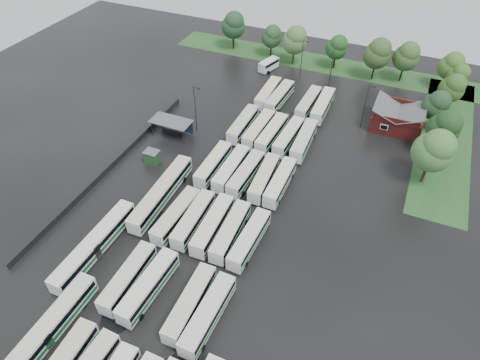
% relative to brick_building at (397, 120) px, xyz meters
% --- Properties ---
extents(ground, '(160.00, 160.00, 0.00)m').
position_rel_brick_building_xyz_m(ground, '(-24.00, -42.77, -1.87)').
color(ground, black).
rests_on(ground, ground).
extents(brick_building, '(10.07, 8.60, 5.39)m').
position_rel_brick_building_xyz_m(brick_building, '(0.00, 0.00, 0.00)').
color(brick_building, maroon).
rests_on(brick_building, ground).
extents(wash_shed, '(8.20, 4.20, 3.58)m').
position_rel_brick_building_xyz_m(wash_shed, '(-41.20, -20.74, 1.12)').
color(wash_shed, '#2D2D30').
rests_on(wash_shed, ground).
extents(utility_hut, '(2.70, 2.20, 2.62)m').
position_rel_brick_building_xyz_m(utility_hut, '(-40.20, -30.17, -0.55)').
color(utility_hut, '#1E4322').
rests_on(utility_hut, ground).
extents(grass_strip_north, '(80.00, 10.00, 0.01)m').
position_rel_brick_building_xyz_m(grass_strip_north, '(-22.00, 22.03, -1.86)').
color(grass_strip_north, '#224F20').
rests_on(grass_strip_north, ground).
extents(grass_strip_east, '(10.00, 50.00, 0.01)m').
position_rel_brick_building_xyz_m(grass_strip_east, '(10.00, 0.03, -1.86)').
color(grass_strip_east, '#224F20').
rests_on(grass_strip_east, ground).
extents(west_fence, '(0.10, 50.00, 1.20)m').
position_rel_brick_building_xyz_m(west_fence, '(-46.20, -34.77, -1.27)').
color(west_fence, '#2D2D30').
rests_on(west_fence, ground).
extents(bus_r1c0, '(2.59, 11.30, 3.13)m').
position_rel_brick_building_xyz_m(bus_r1c0, '(-28.49, -54.84, -0.14)').
color(bus_r1c0, white).
rests_on(bus_r1c0, ground).
extents(bus_r1c1, '(2.94, 11.78, 3.26)m').
position_rel_brick_building_xyz_m(bus_r1c1, '(-25.10, -54.93, -0.08)').
color(bus_r1c1, white).
rests_on(bus_r1c1, ground).
extents(bus_r1c3, '(2.70, 11.48, 3.18)m').
position_rel_brick_building_xyz_m(bus_r1c3, '(-18.65, -54.98, -0.12)').
color(bus_r1c3, white).
rests_on(bus_r1c3, ground).
extents(bus_r1c4, '(2.74, 11.72, 3.25)m').
position_rel_brick_building_xyz_m(bus_r1c4, '(-15.72, -55.50, -0.08)').
color(bus_r1c4, white).
rests_on(bus_r1c4, ground).
extents(bus_r2c0, '(2.86, 11.58, 3.20)m').
position_rel_brick_building_xyz_m(bus_r2c0, '(-28.28, -41.86, -0.11)').
color(bus_r2c0, white).
rests_on(bus_r2c0, ground).
extents(bus_r2c1, '(2.74, 11.44, 3.17)m').
position_rel_brick_building_xyz_m(bus_r2c1, '(-25.38, -41.45, -0.12)').
color(bus_r2c1, white).
rests_on(bus_r2c1, ground).
extents(bus_r2c2, '(2.90, 11.83, 3.27)m').
position_rel_brick_building_xyz_m(bus_r2c2, '(-22.05, -41.37, -0.07)').
color(bus_r2c2, white).
rests_on(bus_r2c2, ground).
extents(bus_r2c3, '(2.88, 11.54, 3.19)m').
position_rel_brick_building_xyz_m(bus_r2c3, '(-18.95, -41.43, -0.11)').
color(bus_r2c3, white).
rests_on(bus_r2c3, ground).
extents(bus_r2c4, '(2.76, 11.33, 3.13)m').
position_rel_brick_building_xyz_m(bus_r2c4, '(-15.71, -41.71, -0.14)').
color(bus_r2c4, white).
rests_on(bus_r2c4, ground).
extents(bus_r3c0, '(2.45, 11.27, 3.14)m').
position_rel_brick_building_xyz_m(bus_r3c0, '(-28.54, -27.92, -0.14)').
color(bus_r3c0, white).
rests_on(bus_r3c0, ground).
extents(bus_r3c1, '(2.52, 11.46, 3.19)m').
position_rel_brick_building_xyz_m(bus_r3c1, '(-25.02, -27.82, -0.11)').
color(bus_r3c1, white).
rests_on(bus_r3c1, ground).
extents(bus_r3c2, '(2.90, 11.41, 3.15)m').
position_rel_brick_building_xyz_m(bus_r3c2, '(-22.10, -28.02, -0.13)').
color(bus_r3c2, white).
rests_on(bus_r3c2, ground).
extents(bus_r3c3, '(2.94, 11.34, 3.13)m').
position_rel_brick_building_xyz_m(bus_r3c3, '(-18.69, -27.78, -0.15)').
color(bus_r3c3, white).
rests_on(bus_r3c3, ground).
extents(bus_r3c4, '(2.47, 11.32, 3.15)m').
position_rel_brick_building_xyz_m(bus_r3c4, '(-15.75, -27.70, -0.14)').
color(bus_r3c4, white).
rests_on(bus_r3c4, ground).
extents(bus_r4c0, '(2.52, 11.53, 3.20)m').
position_rel_brick_building_xyz_m(bus_r4c0, '(-28.60, -14.04, -0.10)').
color(bus_r4c0, white).
rests_on(bus_r4c0, ground).
extents(bus_r4c1, '(2.81, 11.59, 3.21)m').
position_rel_brick_building_xyz_m(bus_r4c1, '(-25.04, -14.33, -0.10)').
color(bus_r4c1, white).
rests_on(bus_r4c1, ground).
extents(bus_r4c2, '(2.95, 11.70, 3.23)m').
position_rel_brick_building_xyz_m(bus_r4c2, '(-22.11, -14.70, -0.09)').
color(bus_r4c2, white).
rests_on(bus_r4c2, ground).
extents(bus_r4c3, '(2.97, 11.51, 3.18)m').
position_rel_brick_building_xyz_m(bus_r4c3, '(-18.72, -14.40, -0.12)').
color(bus_r4c3, white).
rests_on(bus_r4c3, ground).
extents(bus_r4c4, '(2.79, 11.78, 3.26)m').
position_rel_brick_building_xyz_m(bus_r4c4, '(-15.55, -14.40, -0.07)').
color(bus_r4c4, white).
rests_on(bus_r4c4, ground).
extents(bus_r5c0, '(2.64, 11.60, 3.22)m').
position_rel_brick_building_xyz_m(bus_r5c0, '(-28.27, -0.52, -0.10)').
color(bus_r5c0, white).
rests_on(bus_r5c0, ground).
extents(bus_r5c1, '(3.05, 11.71, 3.23)m').
position_rel_brick_building_xyz_m(bus_r5c1, '(-25.36, -0.91, -0.09)').
color(bus_r5c1, white).
rests_on(bus_r5c1, ground).
extents(bus_r5c3, '(2.82, 11.48, 3.17)m').
position_rel_brick_building_xyz_m(bus_r5c3, '(-18.76, -0.80, -0.12)').
color(bus_r5c3, white).
rests_on(bus_r5c3, ground).
extents(bus_r5c4, '(2.64, 11.88, 3.30)m').
position_rel_brick_building_xyz_m(bus_r5c4, '(-15.57, -0.71, -0.05)').
color(bus_r5c4, white).
rests_on(bus_r5c4, ground).
extents(artic_bus_west_a, '(2.48, 16.87, 3.13)m').
position_rel_brick_building_xyz_m(artic_bus_west_a, '(-33.11, -65.75, -0.13)').
color(artic_bus_west_a, white).
rests_on(artic_bus_west_a, ground).
extents(artic_bus_west_b, '(2.97, 17.72, 3.28)m').
position_rel_brick_building_xyz_m(artic_bus_west_b, '(-33.17, -38.30, -0.05)').
color(artic_bus_west_b, white).
rests_on(artic_bus_west_b, ground).
extents(artic_bus_west_c, '(2.64, 17.32, 3.21)m').
position_rel_brick_building_xyz_m(artic_bus_west_c, '(-36.38, -51.96, -0.09)').
color(artic_bus_west_c, white).
rests_on(artic_bus_west_c, ground).
extents(minibus, '(3.80, 6.28, 2.58)m').
position_rel_brick_building_xyz_m(minibus, '(-33.28, 13.24, -0.44)').
color(minibus, white).
rests_on(minibus, ground).
extents(tree_north_0, '(6.30, 6.30, 10.43)m').
position_rel_brick_building_xyz_m(tree_north_0, '(-46.32, 20.86, 4.84)').
color(tree_north_0, black).
rests_on(tree_north_0, ground).
extents(tree_north_1, '(5.22, 5.22, 8.64)m').
position_rel_brick_building_xyz_m(tree_north_1, '(-35.37, 20.69, 3.69)').
color(tree_north_1, black).
rests_on(tree_north_1, ground).
extents(tree_north_2, '(6.25, 6.25, 10.35)m').
position_rel_brick_building_xyz_m(tree_north_2, '(-28.47, 18.54, 4.79)').
color(tree_north_2, '#392B19').
rests_on(tree_north_2, ground).
extents(tree_north_3, '(5.34, 5.34, 8.85)m').
position_rel_brick_building_xyz_m(tree_north_3, '(-18.25, 20.71, 3.82)').
color(tree_north_3, black).
rests_on(tree_north_3, ground).
extents(tree_north_4, '(6.42, 6.42, 10.63)m').
position_rel_brick_building_xyz_m(tree_north_4, '(-8.21, 18.70, 4.97)').
color(tree_north_4, black).
rests_on(tree_north_4, ground).
extents(tree_north_5, '(6.06, 6.06, 10.03)m').
position_rel_brick_building_xyz_m(tree_north_5, '(-1.80, 20.69, 4.59)').
color(tree_north_5, black).
rests_on(tree_north_5, ground).
extents(tree_north_6, '(5.61, 5.61, 9.29)m').
position_rel_brick_building_xyz_m(tree_north_6, '(8.15, 20.90, 4.11)').
color(tree_north_6, black).
rests_on(tree_north_6, ground).
extents(tree_east_0, '(6.90, 6.90, 11.43)m').
position_rel_brick_building_xyz_m(tree_east_0, '(7.10, -15.76, 5.48)').
color(tree_east_0, '#3B2315').
rests_on(tree_east_0, ground).
extents(tree_east_1, '(6.06, 6.06, 10.03)m').
position_rel_brick_building_xyz_m(tree_east_1, '(8.41, -6.53, 4.58)').
color(tree_east_1, black).
rests_on(tree_east_1, ground).
extents(tree_east_2, '(5.45, 5.45, 9.02)m').
position_rel_brick_building_xyz_m(tree_east_2, '(6.51, 2.17, 3.93)').
color(tree_east_2, black).
rests_on(tree_east_2, ground).
extents(tree_east_3, '(5.42, 5.42, 8.98)m').
position_rel_brick_building_xyz_m(tree_east_3, '(9.01, 10.69, 3.91)').
color(tree_east_3, black).
rests_on(tree_east_3, ground).
extents(tree_east_4, '(4.83, 4.80, 7.94)m').
position_rel_brick_building_xyz_m(tree_east_4, '(10.03, 18.35, 3.24)').
color(tree_east_4, black).
rests_on(tree_east_4, ground).
extents(lamp_post_ne, '(1.51, 0.29, 9.81)m').
position_rel_brick_building_xyz_m(lamp_post_ne, '(-6.55, -2.82, 3.83)').
color(lamp_post_ne, '#2D2D30').
rests_on(lamp_post_ne, ground).
extents(lamp_post_nw, '(1.59, 0.31, 10.31)m').
position_rel_brick_building_xyz_m(lamp_post_nw, '(-37.29, -17.66, 4.12)').
color(lamp_post_nw, '#2D2D30').
rests_on(lamp_post_nw, ground).
extents(lamp_post_back_w, '(1.42, 0.28, 9.25)m').
position_rel_brick_building_xyz_m(lamp_post_back_w, '(-24.79, 13.15, 3.50)').
color(lamp_post_back_w, '#2D2D30').
rests_on(lamp_post_back_w, ground).
extents(lamp_post_back_e, '(1.53, 0.30, 9.96)m').
position_rel_brick_building_xyz_m(lamp_post_back_e, '(-17.00, 11.29, 3.92)').
color(lamp_post_back_e, '#2D2D30').
rests_on(lamp_post_back_e, ground).
extents(puddle_0, '(4.10, 4.10, 0.01)m').
position_rel_brick_building_xyz_m(puddle_0, '(-27.01, -60.29, -1.86)').
color(puddle_0, black).
rests_on(puddle_0, ground).
extents(puddle_2, '(6.86, 6.86, 0.01)m').
position_rel_brick_building_xyz_m(puddle_2, '(-29.24, -42.67, -1.86)').
color(puddle_2, black).
rests_on(puddle_2, ground).
extents(puddle_3, '(4.99, 4.99, 0.01)m').
position_rel_brick_building_xyz_m(puddle_3, '(-21.35, -41.90, -1.86)').
color(puddle_3, black).
rests_on(puddle_3, ground).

